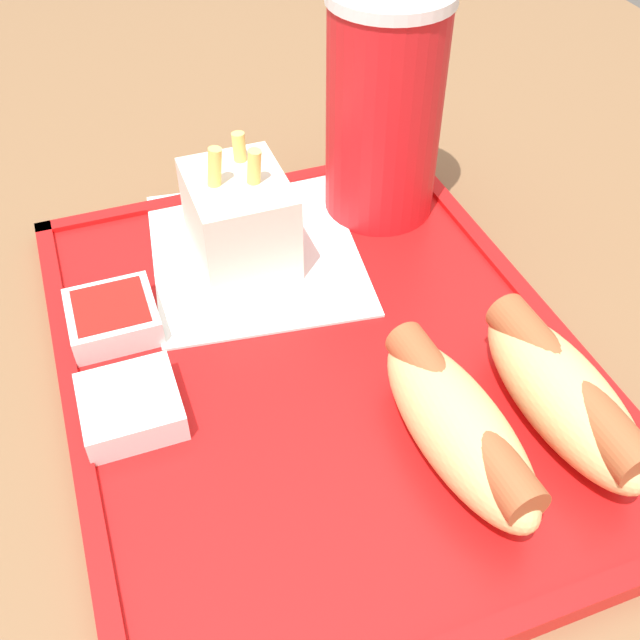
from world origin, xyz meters
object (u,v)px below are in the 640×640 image
(hot_dog_near, at_px, (458,425))
(sauce_cup_mayo, at_px, (131,405))
(hot_dog_far, at_px, (563,392))
(soda_cup, at_px, (384,108))
(sauce_cup_ketchup, at_px, (113,316))
(fries_carton, at_px, (239,219))

(hot_dog_near, distance_m, sauce_cup_mayo, 0.19)
(hot_dog_far, xyz_separation_m, hot_dog_near, (0.00, -0.07, -0.00))
(soda_cup, distance_m, sauce_cup_ketchup, 0.24)
(fries_carton, bearing_deg, hot_dog_near, 16.45)
(soda_cup, bearing_deg, sauce_cup_ketchup, -72.64)
(sauce_cup_mayo, bearing_deg, sauce_cup_ketchup, 178.46)
(soda_cup, relative_size, hot_dog_near, 1.45)
(sauce_cup_ketchup, bearing_deg, hot_dog_near, 43.95)
(soda_cup, xyz_separation_m, hot_dog_far, (0.23, 0.01, -0.06))
(soda_cup, relative_size, sauce_cup_mayo, 3.63)
(soda_cup, relative_size, hot_dog_far, 1.46)
(hot_dog_far, relative_size, hot_dog_near, 0.99)
(fries_carton, bearing_deg, hot_dog_far, 31.30)
(soda_cup, height_order, sauce_cup_mayo, soda_cup)
(fries_carton, xyz_separation_m, sauce_cup_ketchup, (0.04, -0.10, -0.02))
(hot_dog_far, distance_m, sauce_cup_ketchup, 0.28)
(hot_dog_far, xyz_separation_m, fries_carton, (-0.21, -0.13, 0.01))
(soda_cup, relative_size, fries_carton, 2.17)
(sauce_cup_mayo, bearing_deg, fries_carton, 140.15)
(sauce_cup_mayo, bearing_deg, soda_cup, 123.77)
(soda_cup, height_order, sauce_cup_ketchup, soda_cup)
(fries_carton, bearing_deg, sauce_cup_mayo, -39.85)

